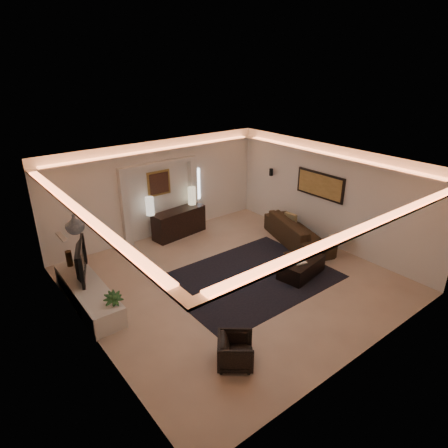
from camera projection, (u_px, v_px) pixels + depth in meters
floor at (233, 280)px, 9.61m from camera, size 7.00×7.00×0.00m
ceiling at (234, 165)px, 8.46m from camera, size 7.00×7.00×0.00m
wall_back at (159, 189)px, 11.57m from camera, size 7.00×0.00×7.00m
wall_front at (365, 292)px, 6.50m from camera, size 7.00×0.00×7.00m
wall_left at (84, 274)px, 7.05m from camera, size 0.00×7.00×7.00m
wall_right at (328, 196)px, 11.02m from camera, size 0.00×7.00×7.00m
cove_soffit at (234, 178)px, 8.57m from camera, size 7.00×7.00×0.04m
daylight_slit at (197, 184)px, 12.36m from camera, size 0.25×0.03×1.00m
area_rug at (250, 278)px, 9.69m from camera, size 4.00×3.00×0.01m
pilaster_left at (125, 210)px, 10.98m from camera, size 0.22×0.20×2.20m
pilaster_right at (193, 194)px, 12.28m from camera, size 0.22×0.20×2.20m
alcove_header at (159, 164)px, 11.18m from camera, size 2.52×0.20×0.12m
painting_frame at (159, 183)px, 11.46m from camera, size 0.74×0.04×0.74m
painting_canvas at (159, 183)px, 11.45m from camera, size 0.62×0.02×0.62m
art_panel_frame at (320, 185)px, 11.12m from camera, size 0.04×1.64×0.74m
art_panel_gold at (320, 185)px, 11.11m from camera, size 0.02×1.50×0.62m
wall_sconce at (271, 172)px, 12.45m from camera, size 0.12×0.12×0.22m
wall_niche at (62, 237)px, 8.02m from camera, size 0.10×0.55×0.04m
console at (179, 223)px, 11.89m from camera, size 1.75×0.72×0.85m
lamp_left at (150, 206)px, 11.27m from camera, size 0.25×0.25×0.54m
lamp_right at (192, 196)px, 12.10m from camera, size 0.30×0.30×0.55m
media_ledge at (88, 294)px, 8.62m from camera, size 0.74×2.72×0.51m
tv at (77, 262)px, 8.72m from camera, size 1.30×0.66×0.76m
figurine at (69, 260)px, 9.23m from camera, size 0.15×0.15×0.39m
ginger_jar at (75, 224)px, 8.07m from camera, size 0.43×0.43×0.41m
plant at (114, 309)px, 7.88m from camera, size 0.44×0.44×0.73m
sofa at (298, 231)px, 11.39m from camera, size 2.73×1.76×0.74m
throw_blanket at (341, 237)px, 10.58m from camera, size 0.68×0.62×0.06m
throw_pillow at (290, 220)px, 11.75m from camera, size 0.14×0.41×0.40m
coffee_table at (301, 268)px, 9.75m from camera, size 1.32×0.87×0.46m
bowl at (289, 256)px, 9.84m from camera, size 0.33×0.33×0.07m
magazine at (300, 263)px, 9.51m from camera, size 0.33×0.28×0.03m
armchair at (236, 351)px, 6.85m from camera, size 0.89×0.88×0.58m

